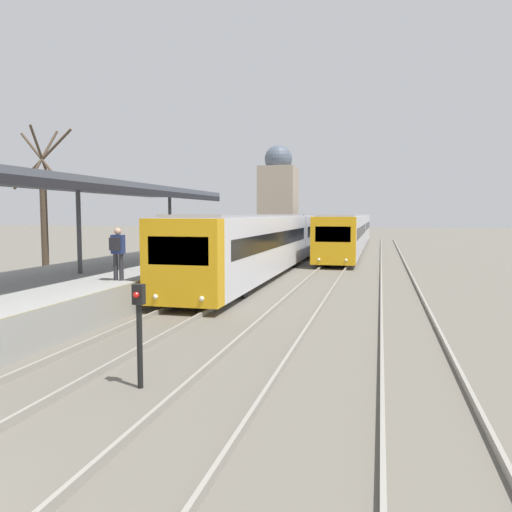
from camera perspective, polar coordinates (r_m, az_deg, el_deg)
platform_canopy at (r=18.68m, az=-19.59°, el=7.58°), size 4.00×19.63×3.22m
person_on_platform at (r=16.32m, az=-15.55°, el=0.72°), size 0.40×0.40×1.66m
train_near at (r=40.60m, az=5.67°, el=2.82°), size 2.52×52.44×3.08m
train_far at (r=45.16m, az=10.80°, el=2.95°), size 2.52×34.69×3.08m
signal_post_near at (r=9.10m, az=-13.21°, el=-7.58°), size 0.20×0.21×1.87m
distant_domed_building at (r=62.51m, az=2.56°, el=6.97°), size 4.42×4.42×11.60m
bare_tree_background at (r=25.31m, az=-23.09°, el=4.86°), size 3.22×2.00×7.06m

